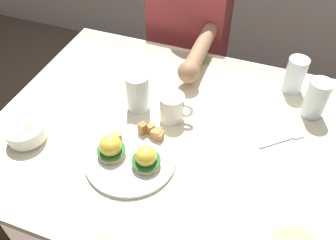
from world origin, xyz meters
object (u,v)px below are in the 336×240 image
dining_table (179,153)px  water_glass_extra (294,77)px  fruit_bowl (26,132)px  water_glass_near (138,94)px  diner_person (187,46)px  coffee_mug (173,107)px  eggs_benedict_plate (130,155)px  fork (284,140)px  water_glass_far (315,100)px

dining_table → water_glass_extra: size_ratio=9.21×
dining_table → fruit_bowl: (-0.44, -0.19, 0.14)m
water_glass_near → diner_person: diner_person is taller
water_glass_extra → diner_person: bearing=150.6°
diner_person → water_glass_near: bearing=-90.6°
fruit_bowl → water_glass_near: water_glass_near is taller
coffee_mug → water_glass_extra: 0.45m
water_glass_near → eggs_benedict_plate: bearing=-72.9°
fork → water_glass_extra: 0.26m
fork → water_glass_extra: water_glass_extra is taller
eggs_benedict_plate → diner_person: size_ratio=0.24×
eggs_benedict_plate → fruit_bowl: (-0.34, -0.03, 0.01)m
eggs_benedict_plate → fork: size_ratio=2.08×
water_glass_far → water_glass_extra: size_ratio=1.03×
eggs_benedict_plate → water_glass_extra: bearing=50.2°
coffee_mug → water_glass_near: size_ratio=0.83×
dining_table → water_glass_near: (-0.17, 0.06, 0.16)m
fruit_bowl → water_glass_extra: size_ratio=0.92×
water_glass_near → diner_person: (0.01, 0.54, -0.15)m
coffee_mug → eggs_benedict_plate: bearing=-105.6°
water_glass_near → water_glass_far: same height
water_glass_far → water_glass_extra: 0.13m
fork → water_glass_near: bearing=-178.2°
fruit_bowl → dining_table: bearing=23.5°
water_glass_extra → water_glass_near: bearing=-150.3°
water_glass_far → diner_person: 0.68m
dining_table → water_glass_far: (0.38, 0.23, 0.17)m
water_glass_near → water_glass_far: bearing=16.8°
water_glass_extra → water_glass_far: bearing=-54.3°
coffee_mug → fruit_bowl: bearing=-148.6°
water_glass_near → fork: bearing=1.8°
water_glass_near → water_glass_far: size_ratio=1.00×
fork → eggs_benedict_plate: bearing=-150.6°
dining_table → water_glass_extra: 0.48m
coffee_mug → water_glass_far: (0.43, 0.18, 0.01)m
dining_table → diner_person: diner_person is taller
eggs_benedict_plate → water_glass_far: 0.62m
fork → water_glass_near: size_ratio=0.97×
diner_person → eggs_benedict_plate: bearing=-85.3°
dining_table → fork: (0.32, 0.08, 0.11)m
fruit_bowl → water_glass_far: water_glass_far is taller
fruit_bowl → diner_person: bearing=71.0°
fruit_bowl → diner_person: size_ratio=0.11×
coffee_mug → diner_person: size_ratio=0.10×
fruit_bowl → fork: 0.80m
dining_table → water_glass_far: 0.48m
fruit_bowl → coffee_mug: (0.39, 0.24, 0.02)m
water_glass_far → diner_person: size_ratio=0.12×
dining_table → coffee_mug: size_ratio=10.76×
dining_table → diner_person: 0.62m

